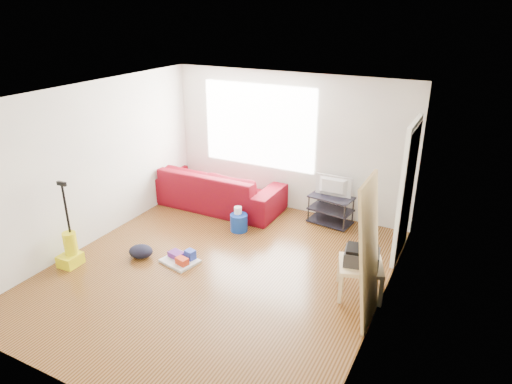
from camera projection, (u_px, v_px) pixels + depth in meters
The scene contains 13 objects.
room at pixel (225, 187), 6.17m from camera, with size 4.51×5.01×2.51m.
sofa at pixel (216, 205), 8.68m from camera, with size 2.53×0.99×0.74m, color #600116.
tv_stand at pixel (331, 209), 7.89m from camera, with size 0.78×0.51×0.50m.
tv at pixel (332, 187), 7.73m from camera, with size 0.63×0.08×0.36m, color black.
side_table at pixel (361, 268), 5.91m from camera, with size 0.70×0.70×0.45m.
printer at pixel (362, 256), 5.84m from camera, with size 0.49×0.41×0.23m.
bucket at pixel (239, 230), 7.73m from camera, with size 0.29×0.29×0.29m, color #103595.
toilet_paper at pixel (238, 218), 7.69m from camera, with size 0.13×0.13×0.12m, color white.
cleaning_tray at pixel (181, 259), 6.76m from camera, with size 0.58×0.51×0.18m.
backpack at pixel (141, 257), 6.91m from camera, with size 0.36×0.29×0.20m, color black.
sneakers at pixel (362, 268), 6.53m from camera, with size 0.46×0.24×0.10m.
vacuum at pixel (70, 250), 6.63m from camera, with size 0.28×0.32×1.29m.
door_panel at pixel (362, 317), 5.60m from camera, with size 0.04×0.72×1.80m, color tan.
Camera 1 is at (3.06, -4.75, 3.55)m, focal length 32.00 mm.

